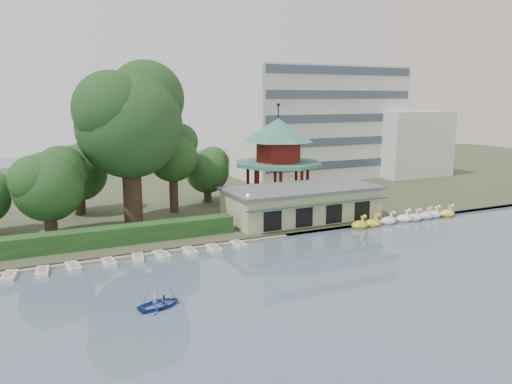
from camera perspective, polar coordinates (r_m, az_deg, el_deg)
ground_plane at (r=38.32m, az=9.04°, el=-12.19°), size 220.00×220.00×0.00m
shore at (r=84.74m, az=-11.12°, el=0.56°), size 220.00×70.00×0.40m
embankment at (r=52.60m, az=-1.65°, el=-5.50°), size 220.00×0.60×0.30m
dock at (r=49.16m, az=-14.62°, el=-7.06°), size 34.00×1.60×0.24m
boathouse at (r=60.54m, az=5.24°, el=-1.22°), size 18.60×9.39×3.90m
pavilion at (r=69.37m, az=2.53°, el=4.62°), size 12.40×12.40×13.50m
office_building at (r=94.37m, az=8.90°, el=7.48°), size 38.00×18.00×20.00m
hedge at (r=51.56m, az=-18.66°, el=-5.08°), size 30.00×2.00×1.80m
lamp_post at (r=53.91m, az=-0.94°, el=-1.60°), size 0.36×0.36×4.28m
big_tree at (r=58.34m, az=-14.20°, el=8.34°), size 13.09×12.20×18.80m
small_trees at (r=61.08m, az=-19.27°, el=2.05°), size 39.74×17.35×11.27m
swan_boats at (r=63.55m, az=16.86°, el=-2.89°), size 15.72×2.10×1.92m
moored_rowboats at (r=47.52m, az=-16.70°, el=-7.71°), size 26.92×2.75×0.36m
rowboat_with_passengers at (r=37.30m, az=-10.96°, el=-12.13°), size 5.08×4.12×2.01m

